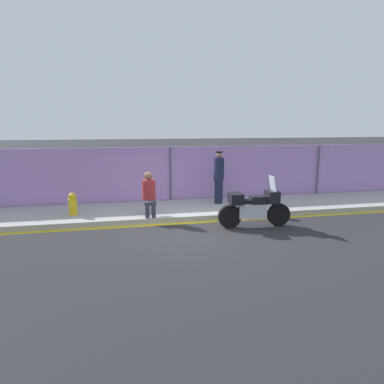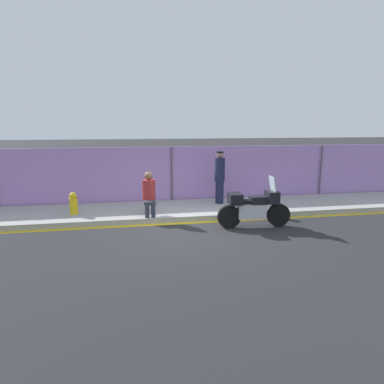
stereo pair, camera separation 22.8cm
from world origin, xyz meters
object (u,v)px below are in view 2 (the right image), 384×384
officer_standing (220,177)px  person_seated_on_curb (149,191)px  motorcycle (254,207)px  fire_hydrant (74,203)px

officer_standing → person_seated_on_curb: (-2.51, -1.10, -0.21)m
motorcycle → fire_hydrant: (-5.18, 1.78, -0.08)m
fire_hydrant → person_seated_on_curb: bearing=-11.9°
person_seated_on_curb → fire_hydrant: bearing=168.1°
fire_hydrant → motorcycle: bearing=-19.0°
officer_standing → fire_hydrant: officer_standing is taller
motorcycle → person_seated_on_curb: size_ratio=1.60×
person_seated_on_curb → fire_hydrant: size_ratio=1.93×
officer_standing → fire_hydrant: bearing=-172.7°
officer_standing → fire_hydrant: (-4.81, -0.61, -0.60)m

